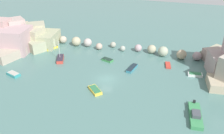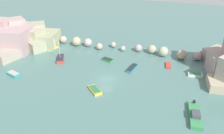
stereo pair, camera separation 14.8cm
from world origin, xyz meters
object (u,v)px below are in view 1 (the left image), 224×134
at_px(moored_boat_2, 95,90).
at_px(moored_boat_7, 168,65).
at_px(moored_boat_5, 132,68).
at_px(moored_boat_6, 195,115).
at_px(moored_boat_1, 13,74).
at_px(moored_boat_0, 60,59).
at_px(moored_boat_4, 107,60).
at_px(moored_boat_8, 52,48).
at_px(moored_boat_3, 195,75).

xyz_separation_m(moored_boat_2, moored_boat_7, (12.71, 15.51, -0.09)).
relative_size(moored_boat_5, moored_boat_7, 1.34).
distance_m(moored_boat_2, moored_boat_6, 19.19).
bearing_deg(moored_boat_1, moored_boat_2, 16.32).
xyz_separation_m(moored_boat_0, moored_boat_4, (11.33, 3.35, -0.16)).
bearing_deg(moored_boat_2, moored_boat_1, 43.18).
distance_m(moored_boat_0, moored_boat_7, 26.59).
bearing_deg(moored_boat_1, moored_boat_0, 75.22).
distance_m(moored_boat_1, moored_boat_5, 26.79).
xyz_separation_m(moored_boat_1, moored_boat_2, (19.65, -0.43, -0.03)).
xyz_separation_m(moored_boat_4, moored_boat_8, (-17.04, 2.26, 0.10)).
height_order(moored_boat_6, moored_boat_7, moored_boat_6).
relative_size(moored_boat_3, moored_boat_5, 0.73).
height_order(moored_boat_1, moored_boat_6, moored_boat_6).
relative_size(moored_boat_7, moored_boat_8, 0.88).
distance_m(moored_boat_2, moored_boat_5, 12.20).
distance_m(moored_boat_0, moored_boat_5, 18.28).
relative_size(moored_boat_0, moored_boat_3, 1.64).
distance_m(moored_boat_3, moored_boat_4, 20.99).
height_order(moored_boat_4, moored_boat_5, moored_boat_5).
bearing_deg(moored_boat_7, moored_boat_3, 54.02).
distance_m(moored_boat_1, moored_boat_3, 40.42).
bearing_deg(moored_boat_1, moored_boat_8, 105.44).
xyz_separation_m(moored_boat_3, moored_boat_4, (-20.96, 1.18, -0.03)).
bearing_deg(moored_boat_0, moored_boat_7, 76.48).
bearing_deg(moored_boat_3, moored_boat_4, 170.67).
distance_m(moored_boat_1, moored_boat_6, 38.80).
height_order(moored_boat_3, moored_boat_6, moored_boat_6).
height_order(moored_boat_3, moored_boat_7, moored_boat_3).
bearing_deg(moored_boat_8, moored_boat_1, -159.18).
height_order(moored_boat_2, moored_boat_4, moored_boat_2).
relative_size(moored_boat_2, moored_boat_7, 1.12).
distance_m(moored_boat_4, moored_boat_8, 17.19).
distance_m(moored_boat_0, moored_boat_2, 16.90).
relative_size(moored_boat_5, moored_boat_6, 0.64).
xyz_separation_m(moored_boat_5, moored_boat_7, (7.83, 4.33, -0.11)).
xyz_separation_m(moored_boat_7, moored_boat_8, (-31.78, 0.44, 0.18)).
bearing_deg(moored_boat_1, moored_boat_5, 41.23).
bearing_deg(moored_boat_7, moored_boat_1, -75.25).
height_order(moored_boat_0, moored_boat_1, moored_boat_0).
bearing_deg(moored_boat_2, moored_boat_0, 6.70).
bearing_deg(moored_boat_0, moored_boat_8, -159.25).
bearing_deg(moored_boat_4, moored_boat_0, 34.74).
xyz_separation_m(moored_boat_0, moored_boat_3, (32.30, 2.17, -0.13)).
relative_size(moored_boat_4, moored_boat_8, 0.82).
xyz_separation_m(moored_boat_0, moored_boat_2, (13.37, -10.34, -0.15)).
relative_size(moored_boat_4, moored_boat_5, 0.69).
bearing_deg(moored_boat_6, moored_boat_8, -120.79).
bearing_deg(moored_boat_3, moored_boat_8, 168.72).
relative_size(moored_boat_1, moored_boat_3, 1.08).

